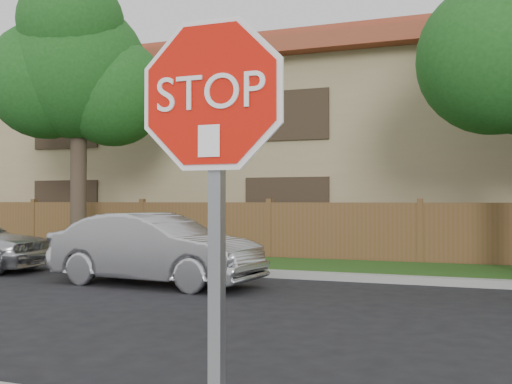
% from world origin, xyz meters
% --- Properties ---
extents(far_curb, '(70.00, 0.30, 0.15)m').
position_xyz_m(far_curb, '(0.00, 8.15, 0.07)').
color(far_curb, gray).
rests_on(far_curb, ground).
extents(grass_strip, '(70.00, 3.00, 0.12)m').
position_xyz_m(grass_strip, '(0.00, 9.80, 0.06)').
color(grass_strip, '#1E4714').
rests_on(grass_strip, ground).
extents(fence, '(70.00, 0.12, 1.60)m').
position_xyz_m(fence, '(0.00, 11.40, 0.80)').
color(fence, brown).
rests_on(fence, ground).
extents(apartment_building, '(35.20, 9.20, 7.20)m').
position_xyz_m(apartment_building, '(0.00, 17.00, 3.53)').
color(apartment_building, tan).
rests_on(apartment_building, ground).
extents(tree_left, '(4.80, 3.90, 7.78)m').
position_xyz_m(tree_left, '(-8.98, 9.57, 5.22)').
color(tree_left, '#382B21').
rests_on(tree_left, ground).
extents(stop_sign, '(1.01, 0.13, 2.55)m').
position_xyz_m(stop_sign, '(0.23, -1.48, 1.83)').
color(stop_sign, gray).
rests_on(stop_sign, sidewalk_near).
extents(sedan_left, '(4.38, 1.85, 1.41)m').
position_xyz_m(sedan_left, '(-4.55, 6.22, 0.70)').
color(sedan_left, '#A0A0A4').
rests_on(sedan_left, ground).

